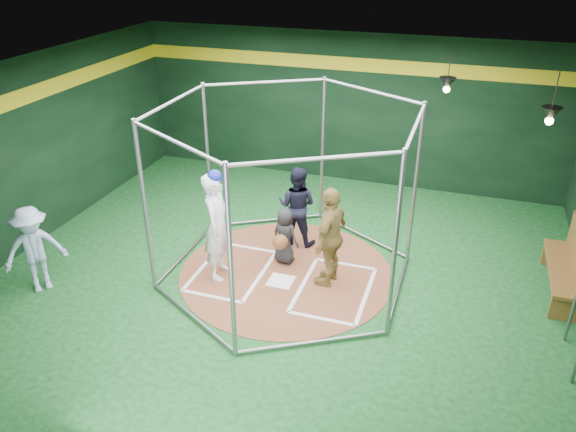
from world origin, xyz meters
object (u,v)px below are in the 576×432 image
(batter_figure, at_px, (218,225))
(umpire, at_px, (297,206))
(visitor_leopard, at_px, (331,236))
(dugout_bench, at_px, (569,263))

(batter_figure, xyz_separation_m, umpire, (0.93, 1.55, -0.21))
(visitor_leopard, height_order, dugout_bench, visitor_leopard)
(visitor_leopard, xyz_separation_m, dugout_bench, (3.84, 0.96, -0.34))
(umpire, xyz_separation_m, dugout_bench, (4.80, -0.18, -0.23))
(batter_figure, bearing_deg, dugout_bench, 13.44)
(visitor_leopard, height_order, umpire, visitor_leopard)
(dugout_bench, bearing_deg, batter_figure, -166.56)
(visitor_leopard, relative_size, dugout_bench, 0.94)
(batter_figure, xyz_separation_m, dugout_bench, (5.72, 1.37, -0.44))
(batter_figure, bearing_deg, visitor_leopard, 12.11)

